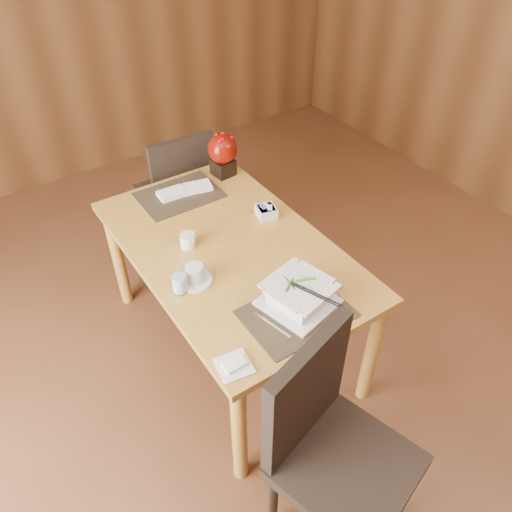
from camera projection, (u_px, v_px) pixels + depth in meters
ground at (295, 417)px, 2.61m from camera, size 6.00×6.00×0.00m
back_wall at (53, 0)px, 3.58m from camera, size 5.00×0.02×2.80m
dining_table at (231, 261)px, 2.56m from camera, size 0.90×1.50×0.75m
placemat_near at (296, 313)px, 2.15m from camera, size 0.45×0.33×0.01m
placemat_far at (180, 195)px, 2.84m from camera, size 0.45×0.33×0.01m
soup_setting at (299, 295)px, 2.16m from camera, size 0.35×0.35×0.12m
coffee_cup at (195, 275)px, 2.28m from camera, size 0.16×0.16×0.09m
water_glass at (179, 278)px, 2.20m from camera, size 0.09×0.09×0.17m
creamer_jug at (188, 240)px, 2.48m from camera, size 0.13×0.13×0.07m
sugar_caddy at (266, 212)px, 2.67m from camera, size 0.12×0.12×0.06m
berry_decor at (223, 153)px, 2.92m from camera, size 0.18×0.18×0.26m
napkins_far at (187, 190)px, 2.85m from camera, size 0.32×0.15×0.03m
bread_plate at (234, 366)px, 1.94m from camera, size 0.15×0.15×0.01m
near_chair at (329, 439)px, 1.90m from camera, size 0.59×0.59×1.03m
far_chair at (179, 188)px, 3.30m from camera, size 0.46×0.46×0.94m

